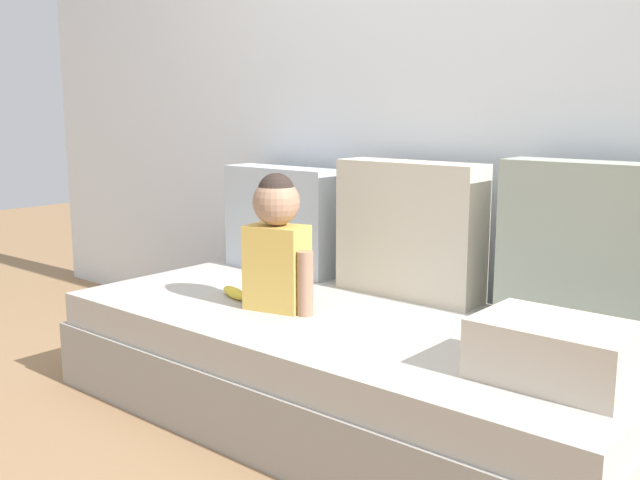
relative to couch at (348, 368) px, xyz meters
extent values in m
plane|color=#93704C|center=(0.00, 0.00, -0.18)|extent=(12.00, 12.00, 0.00)
cube|color=silver|center=(0.00, 0.60, 1.03)|extent=(5.31, 0.10, 2.43)
cube|color=#9C978F|center=(0.00, 0.00, -0.06)|extent=(2.11, 0.94, 0.25)
cube|color=#B7B2A8|center=(0.00, 0.00, 0.13)|extent=(2.05, 0.91, 0.12)
cube|color=#B2BCC6|center=(-0.65, 0.37, 0.41)|extent=(0.55, 0.16, 0.45)
cube|color=beige|center=(0.00, 0.37, 0.44)|extent=(0.58, 0.16, 0.51)
cube|color=#99A393|center=(0.65, 0.37, 0.46)|extent=(0.53, 0.16, 0.54)
cube|color=gold|center=(-0.25, -0.09, 0.34)|extent=(0.23, 0.18, 0.30)
sphere|color=#9E755B|center=(-0.25, -0.09, 0.57)|extent=(0.16, 0.16, 0.16)
sphere|color=#2D231E|center=(-0.25, -0.09, 0.60)|extent=(0.13, 0.13, 0.13)
cylinder|color=#9E755B|center=(-0.38, -0.09, 0.30)|extent=(0.06, 0.06, 0.22)
cylinder|color=#9E755B|center=(-0.12, -0.09, 0.30)|extent=(0.06, 0.06, 0.22)
ellipsoid|color=yellow|center=(-0.47, -0.09, 0.21)|extent=(0.18, 0.09, 0.04)
cube|color=beige|center=(0.78, -0.12, 0.27)|extent=(0.40, 0.28, 0.16)
camera|label=1|loc=(1.47, -1.89, 0.89)|focal=40.77mm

